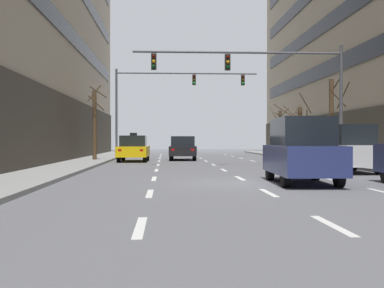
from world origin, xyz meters
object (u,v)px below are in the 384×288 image
at_px(traffic_signal_0, 267,76).
at_px(street_tree_1, 300,130).
at_px(taxi_driving_0, 134,149).
at_px(car_driving_2, 183,148).
at_px(street_tree_0, 332,118).
at_px(car_driving_1, 302,151).
at_px(traffic_signal_1, 166,92).
at_px(car_parked_2, 348,149).
at_px(street_tree_2, 95,123).
at_px(street_tree_3, 280,131).

relative_size(traffic_signal_0, street_tree_1, 2.37).
height_order(taxi_driving_0, street_tree_1, street_tree_1).
xyz_separation_m(car_driving_2, street_tree_1, (8.75, 1.69, 1.32)).
bearing_deg(street_tree_0, traffic_signal_0, -143.69).
bearing_deg(car_driving_1, car_driving_2, 99.35).
bearing_deg(traffic_signal_1, car_parked_2, -67.76).
bearing_deg(car_driving_2, traffic_signal_0, -64.64).
bearing_deg(street_tree_1, traffic_signal_0, -114.00).
distance_m(street_tree_2, street_tree_3, 17.85).
height_order(traffic_signal_1, street_tree_2, traffic_signal_1).
xyz_separation_m(taxi_driving_0, car_driving_1, (6.42, -16.78, 0.22)).
distance_m(taxi_driving_0, street_tree_3, 15.90).
distance_m(car_driving_1, street_tree_2, 19.03).
xyz_separation_m(car_parked_2, street_tree_1, (2.08, 15.29, 1.12)).
relative_size(taxi_driving_0, car_parked_2, 1.06).
height_order(taxi_driving_0, street_tree_2, street_tree_2).
relative_size(car_driving_2, car_parked_2, 1.06).
bearing_deg(street_tree_0, car_driving_1, -112.42).
relative_size(car_parked_2, traffic_signal_0, 0.38).
bearing_deg(car_driving_2, car_parked_2, -63.85).
bearing_deg(car_driving_1, car_parked_2, 56.76).
xyz_separation_m(car_parked_2, street_tree_3, (2.09, 21.66, 1.18)).
xyz_separation_m(street_tree_0, street_tree_3, (-0.03, 13.33, -0.50)).
xyz_separation_m(traffic_signal_0, street_tree_3, (4.64, 16.77, -2.56)).
relative_size(traffic_signal_1, street_tree_1, 2.44).
distance_m(car_driving_1, street_tree_0, 14.95).
distance_m(street_tree_0, street_tree_3, 13.34).
xyz_separation_m(car_driving_1, street_tree_3, (5.63, 27.07, 1.15)).
xyz_separation_m(taxi_driving_0, street_tree_2, (-2.51, -0.04, 1.65)).
bearing_deg(traffic_signal_0, street_tree_1, 66.00).
height_order(car_driving_1, street_tree_3, street_tree_3).
distance_m(car_parked_2, traffic_signal_1, 21.23).
xyz_separation_m(street_tree_2, street_tree_3, (14.56, 10.32, -0.28)).
xyz_separation_m(car_driving_1, street_tree_2, (-8.93, 16.75, 1.43)).
height_order(traffic_signal_0, street_tree_0, traffic_signal_0).
height_order(car_driving_2, street_tree_3, street_tree_3).
bearing_deg(car_parked_2, traffic_signal_0, 117.52).
bearing_deg(car_parked_2, street_tree_3, 84.49).
bearing_deg(street_tree_2, street_tree_3, 35.34).
height_order(car_driving_2, street_tree_2, street_tree_2).
relative_size(taxi_driving_0, street_tree_1, 0.96).
distance_m(taxi_driving_0, street_tree_0, 12.60).
bearing_deg(traffic_signal_0, taxi_driving_0, 138.84).
relative_size(traffic_signal_0, street_tree_0, 2.13).
bearing_deg(car_driving_2, street_tree_1, 10.96).
xyz_separation_m(car_parked_2, traffic_signal_0, (-2.55, 4.89, 3.74)).
relative_size(traffic_signal_1, street_tree_2, 2.35).
bearing_deg(street_tree_2, traffic_signal_0, -33.00).
bearing_deg(car_parked_2, car_driving_2, 116.15).
xyz_separation_m(car_driving_1, traffic_signal_0, (0.99, 10.30, 3.71)).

